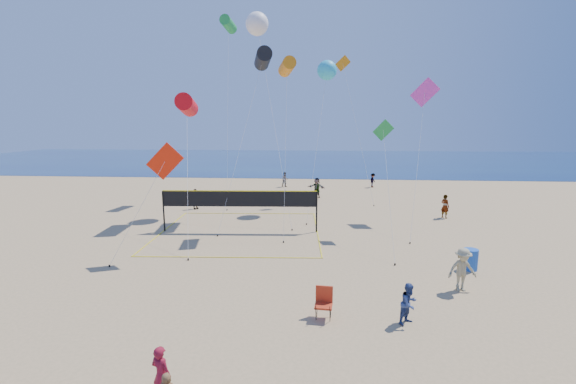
# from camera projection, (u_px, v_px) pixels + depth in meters

# --- Properties ---
(ground) EXTENTS (120.00, 120.00, 0.00)m
(ground) POSITION_uv_depth(u_px,v_px,m) (246.00, 353.00, 11.66)
(ground) COLOR tan
(ground) RESTS_ON ground
(ocean) EXTENTS (140.00, 50.00, 0.03)m
(ocean) POSITION_uv_depth(u_px,v_px,m) (306.00, 160.00, 72.51)
(ocean) COLOR navy
(ocean) RESTS_ON ground
(woman) EXTENTS (0.66, 0.54, 1.54)m
(woman) POSITION_uv_depth(u_px,v_px,m) (161.00, 375.00, 9.47)
(woman) COLOR maroon
(woman) RESTS_ON ground
(bystander_a) EXTENTS (0.90, 0.89, 1.47)m
(bystander_a) POSITION_uv_depth(u_px,v_px,m) (409.00, 304.00, 13.30)
(bystander_a) COLOR navy
(bystander_a) RESTS_ON ground
(bystander_b) EXTENTS (1.26, 0.82, 1.83)m
(bystander_b) POSITION_uv_depth(u_px,v_px,m) (462.00, 270.00, 15.89)
(bystander_b) COLOR tan
(bystander_b) RESTS_ON ground
(far_person_0) EXTENTS (0.94, 1.00, 1.65)m
(far_person_0) POSITION_uv_depth(u_px,v_px,m) (195.00, 199.00, 31.07)
(far_person_0) COLOR gray
(far_person_0) RESTS_ON ground
(far_person_1) EXTENTS (1.80, 1.19, 1.86)m
(far_person_1) POSITION_uv_depth(u_px,v_px,m) (317.00, 188.00, 35.88)
(far_person_1) COLOR gray
(far_person_1) RESTS_ON ground
(far_person_2) EXTENTS (0.72, 0.76, 1.75)m
(far_person_2) POSITION_uv_depth(u_px,v_px,m) (445.00, 206.00, 28.15)
(far_person_2) COLOR gray
(far_person_2) RESTS_ON ground
(far_person_3) EXTENTS (0.97, 0.88, 1.62)m
(far_person_3) POSITION_uv_depth(u_px,v_px,m) (285.00, 180.00, 41.83)
(far_person_3) COLOR gray
(far_person_3) RESTS_ON ground
(far_person_4) EXTENTS (0.99, 1.14, 1.53)m
(far_person_4) POSITION_uv_depth(u_px,v_px,m) (373.00, 180.00, 41.63)
(far_person_4) COLOR gray
(far_person_4) RESTS_ON ground
(camp_chair) EXTENTS (0.67, 0.80, 1.27)m
(camp_chair) POSITION_uv_depth(u_px,v_px,m) (324.00, 301.00, 13.72)
(camp_chair) COLOR #B32C14
(camp_chair) RESTS_ON ground
(trash_barrel) EXTENTS (0.82, 0.82, 1.01)m
(trash_barrel) POSITION_uv_depth(u_px,v_px,m) (470.00, 259.00, 18.25)
(trash_barrel) COLOR blue
(trash_barrel) RESTS_ON ground
(volleyball_net) EXTENTS (10.51, 10.37, 2.68)m
(volleyball_net) POSITION_uv_depth(u_px,v_px,m) (240.00, 203.00, 24.47)
(volleyball_net) COLOR black
(volleyball_net) RESTS_ON ground
(kite_0) EXTENTS (3.31, 9.66, 8.86)m
(kite_0) POSITION_uv_depth(u_px,v_px,m) (187.00, 105.00, 26.29)
(kite_0) COLOR red
(kite_0) RESTS_ON ground
(kite_1) EXTENTS (2.99, 7.43, 12.12)m
(kite_1) POSITION_uv_depth(u_px,v_px,m) (263.00, 59.00, 27.45)
(kite_1) COLOR black
(kite_1) RESTS_ON ground
(kite_2) EXTENTS (1.30, 4.36, 10.86)m
(kite_2) POSITION_uv_depth(u_px,v_px,m) (287.00, 67.00, 23.82)
(kite_2) COLOR orange
(kite_2) RESTS_ON ground
(kite_3) EXTENTS (3.42, 1.82, 5.96)m
(kite_3) POSITION_uv_depth(u_px,v_px,m) (163.00, 164.00, 19.21)
(kite_3) COLOR red
(kite_3) RESTS_ON ground
(kite_4) EXTENTS (1.20, 6.15, 7.13)m
(kite_4) POSITION_uv_depth(u_px,v_px,m) (384.00, 138.00, 23.05)
(kite_4) COLOR green
(kite_4) RESTS_ON ground
(kite_5) EXTENTS (3.15, 7.60, 10.07)m
(kite_5) POSITION_uv_depth(u_px,v_px,m) (424.00, 97.00, 27.19)
(kite_5) COLOR #E139BD
(kite_5) RESTS_ON ground
(kite_6) EXTENTS (4.26, 7.98, 15.24)m
(kite_6) POSITION_uv_depth(u_px,v_px,m) (257.00, 24.00, 29.45)
(kite_6) COLOR white
(kite_6) RESTS_ON ground
(kite_7) EXTENTS (2.34, 6.88, 11.73)m
(kite_7) POSITION_uv_depth(u_px,v_px,m) (327.00, 70.00, 30.14)
(kite_7) COLOR #2AB9E4
(kite_7) RESTS_ON ground
(kite_8) EXTENTS (1.40, 6.99, 16.05)m
(kite_8) POSITION_uv_depth(u_px,v_px,m) (228.00, 24.00, 33.76)
(kite_8) COLOR green
(kite_8) RESTS_ON ground
(kite_9) EXTENTS (3.45, 2.66, 12.60)m
(kite_9) POSITION_uv_depth(u_px,v_px,m) (345.00, 75.00, 32.80)
(kite_9) COLOR orange
(kite_9) RESTS_ON ground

